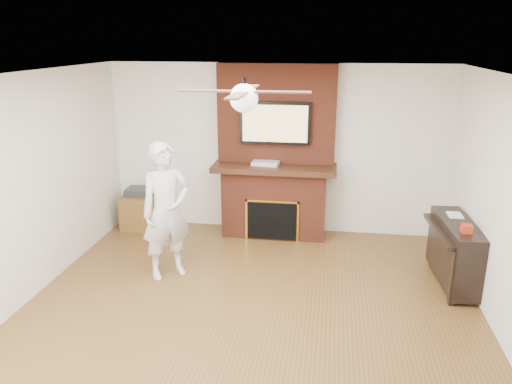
# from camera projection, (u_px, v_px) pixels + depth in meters

# --- Properties ---
(room_shell) EXTENTS (5.36, 5.86, 2.86)m
(room_shell) POSITION_uv_depth(u_px,v_px,m) (245.00, 210.00, 4.81)
(room_shell) COLOR brown
(room_shell) RESTS_ON ground
(fireplace) EXTENTS (1.78, 0.64, 2.50)m
(fireplace) POSITION_uv_depth(u_px,v_px,m) (275.00, 169.00, 7.29)
(fireplace) COLOR maroon
(fireplace) RESTS_ON ground
(tv) EXTENTS (1.00, 0.08, 0.60)m
(tv) POSITION_uv_depth(u_px,v_px,m) (275.00, 123.00, 7.05)
(tv) COLOR black
(tv) RESTS_ON fireplace
(ceiling_fan) EXTENTS (1.21, 1.21, 0.31)m
(ceiling_fan) POSITION_uv_depth(u_px,v_px,m) (244.00, 97.00, 4.49)
(ceiling_fan) COLOR black
(ceiling_fan) RESTS_ON room_shell
(person) EXTENTS (0.74, 0.71, 1.68)m
(person) POSITION_uv_depth(u_px,v_px,m) (166.00, 211.00, 6.00)
(person) COLOR silver
(person) RESTS_ON ground
(side_table) EXTENTS (0.57, 0.57, 0.63)m
(side_table) POSITION_uv_depth(u_px,v_px,m) (142.00, 209.00, 7.74)
(side_table) COLOR brown
(side_table) RESTS_ON ground
(piano) EXTENTS (0.52, 1.21, 0.87)m
(piano) POSITION_uv_depth(u_px,v_px,m) (455.00, 251.00, 5.92)
(piano) COLOR black
(piano) RESTS_ON ground
(cable_box) EXTENTS (0.40, 0.26, 0.05)m
(cable_box) POSITION_uv_depth(u_px,v_px,m) (266.00, 163.00, 7.19)
(cable_box) COLOR silver
(cable_box) RESTS_ON fireplace
(candle_orange) EXTENTS (0.06, 0.06, 0.12)m
(candle_orange) POSITION_uv_depth(u_px,v_px,m) (263.00, 232.00, 7.43)
(candle_orange) COLOR #E6401B
(candle_orange) RESTS_ON ground
(candle_green) EXTENTS (0.07, 0.07, 0.08)m
(candle_green) POSITION_uv_depth(u_px,v_px,m) (268.00, 234.00, 7.43)
(candle_green) COLOR #538033
(candle_green) RESTS_ON ground
(candle_cream) EXTENTS (0.08, 0.08, 0.10)m
(candle_cream) POSITION_uv_depth(u_px,v_px,m) (276.00, 234.00, 7.41)
(candle_cream) COLOR beige
(candle_cream) RESTS_ON ground
(candle_blue) EXTENTS (0.06, 0.06, 0.07)m
(candle_blue) POSITION_uv_depth(u_px,v_px,m) (289.00, 236.00, 7.38)
(candle_blue) COLOR #3A5CAE
(candle_blue) RESTS_ON ground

